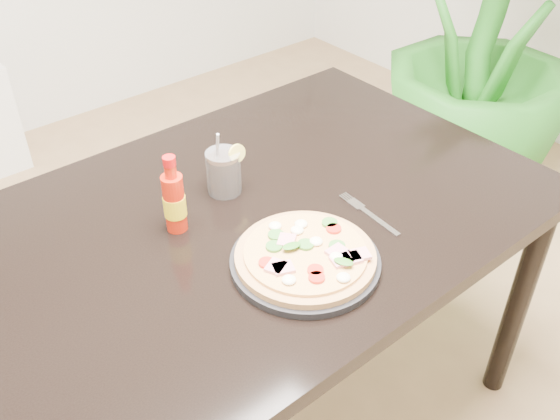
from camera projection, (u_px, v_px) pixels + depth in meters
dining_table at (247, 242)px, 1.46m from camera, size 1.40×0.90×0.75m
plate at (305, 262)px, 1.27m from camera, size 0.31×0.31×0.02m
pizza at (306, 255)px, 1.26m from camera, size 0.29×0.29×0.03m
hot_sauce_bottle at (174, 201)px, 1.33m from camera, size 0.06×0.06×0.18m
cola_cup at (224, 173)px, 1.45m from camera, size 0.09×0.08×0.17m
fork at (367, 213)px, 1.41m from camera, size 0.03×0.19×0.00m
houseplant at (488, 38)px, 2.41m from camera, size 1.03×1.03×1.37m
plant_pot at (462, 163)px, 2.76m from camera, size 0.28×0.28×0.22m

